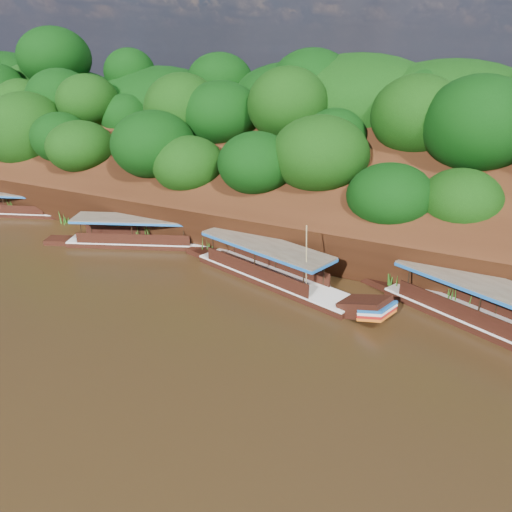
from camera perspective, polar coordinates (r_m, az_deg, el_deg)
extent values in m
plane|color=black|center=(28.57, -5.38, -8.24)|extent=(160.00, 160.00, 0.00)
cube|color=black|center=(40.46, 6.74, 6.51)|extent=(120.00, 16.12, 13.64)
cube|color=black|center=(50.55, 10.68, 5.41)|extent=(120.00, 24.00, 12.00)
ellipsoid|color=#0B420C|center=(61.11, -19.03, 16.17)|extent=(20.00, 10.00, 8.00)
ellipsoid|color=#0B420C|center=(42.00, -1.47, 7.26)|extent=(18.00, 8.00, 6.40)
ellipsoid|color=#0B420C|center=(45.85, 10.36, 15.48)|extent=(24.00, 11.00, 8.40)
cube|color=black|center=(31.04, 26.01, -7.98)|extent=(13.62, 7.76, 0.97)
cube|color=silver|center=(30.82, 26.16, -7.23)|extent=(13.65, 7.83, 0.11)
cube|color=#4F4337|center=(30.21, 25.40, -3.12)|extent=(11.02, 6.88, 0.13)
cube|color=#1957A2|center=(30.26, 25.36, -3.34)|extent=(11.02, 6.88, 0.19)
cube|color=black|center=(33.80, 2.05, -3.00)|extent=(12.74, 5.71, 0.94)
cube|color=silver|center=(33.61, 2.06, -2.31)|extent=(12.76, 5.77, 0.10)
cube|color=black|center=(29.78, 12.36, -5.71)|extent=(3.35, 2.49, 1.77)
cube|color=#1957A2|center=(29.30, 13.72, -5.64)|extent=(1.99, 2.16, 0.65)
cube|color=#B31713|center=(29.47, 13.66, -6.25)|extent=(1.99, 2.16, 0.65)
cube|color=#4F4337|center=(33.28, 1.09, 1.33)|extent=(10.21, 5.28, 0.13)
cube|color=#1957A2|center=(33.32, 1.09, 1.13)|extent=(10.21, 5.28, 0.19)
cylinder|color=tan|center=(30.38, 5.77, -0.32)|extent=(0.32, 1.05, 4.62)
cube|color=black|center=(41.05, -12.37, 1.21)|extent=(12.29, 6.77, 0.85)
cube|color=silver|center=(40.90, -12.41, 1.74)|extent=(12.32, 6.83, 0.09)
cube|color=black|center=(39.38, -2.61, 1.85)|extent=(3.31, 2.58, 1.68)
cube|color=#1957A2|center=(39.20, -1.49, 2.20)|extent=(2.04, 2.09, 0.63)
cube|color=#B31713|center=(39.31, -1.49, 1.76)|extent=(2.04, 2.09, 0.63)
cube|color=#4F4337|center=(40.53, -13.69, 4.24)|extent=(9.92, 6.01, 0.11)
cube|color=#1957A2|center=(40.56, -13.68, 4.09)|extent=(9.92, 6.01, 0.17)
cylinder|color=tan|center=(38.94, -7.46, 5.19)|extent=(1.06, 1.06, 5.15)
cube|color=black|center=(52.70, -25.55, 4.26)|extent=(10.43, 5.57, 0.81)
cube|color=silver|center=(52.59, -25.62, 4.66)|extent=(10.46, 5.63, 0.09)
cube|color=black|center=(49.70, -19.88, 4.90)|extent=(2.85, 2.27, 1.49)
cube|color=#1957A2|center=(49.34, -19.24, 5.19)|extent=(1.75, 1.90, 0.54)
cube|color=#B31713|center=(49.42, -19.20, 4.85)|extent=(1.75, 1.90, 0.54)
cube|color=#4F4337|center=(52.49, -26.55, 6.50)|extent=(8.43, 5.04, 0.11)
cube|color=#1957A2|center=(52.51, -26.53, 6.39)|extent=(8.43, 5.04, 0.16)
cone|color=#2A6619|center=(53.63, -26.16, 5.45)|extent=(1.50, 1.50, 1.79)
cone|color=#2A6619|center=(47.83, -21.12, 4.18)|extent=(1.50, 1.50, 1.44)
cone|color=#2A6619|center=(41.86, -12.64, 3.17)|extent=(1.50, 1.50, 2.14)
cone|color=#2A6619|center=(38.34, -5.20, 1.24)|extent=(1.50, 1.50, 1.39)
cone|color=#2A6619|center=(34.61, 5.29, -0.78)|extent=(1.50, 1.50, 1.84)
cone|color=#2A6619|center=(33.64, 14.97, -2.17)|extent=(1.50, 1.50, 1.88)
cone|color=#2A6619|center=(32.76, 22.17, -4.29)|extent=(1.50, 1.50, 1.42)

